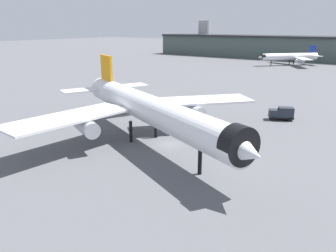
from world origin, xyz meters
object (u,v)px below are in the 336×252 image
Objects in this scene: airliner_near_gate at (148,109)px; airliner_far_taxiway at (290,57)px; traffic_cone_near_nose at (137,105)px; service_truck_front at (282,113)px.

airliner_far_taxiway is (-15.94, 146.28, -1.73)m from airliner_near_gate.
airliner_far_taxiway is 124.88m from traffic_cone_near_nose.
traffic_cone_near_nose is at bearing 158.38° from airliner_near_gate.
service_truck_front is at bearing 87.31° from airliner_near_gate.
airliner_near_gate reaches higher than service_truck_front.
service_truck_front is at bearing 13.45° from traffic_cone_near_nose.
service_truck_front reaches higher than traffic_cone_near_nose.
airliner_far_taxiway is 5.37× the size of service_truck_front.
airliner_near_gate is 30.63m from traffic_cone_near_nose.
traffic_cone_near_nose is (-36.29, -8.68, -1.30)m from service_truck_front.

